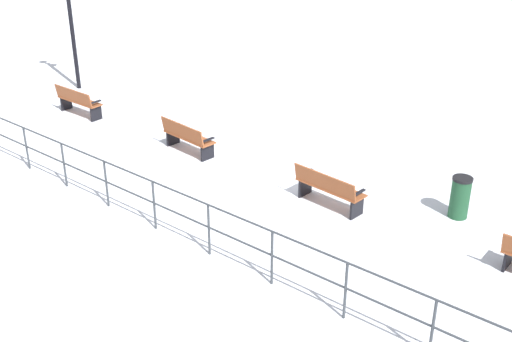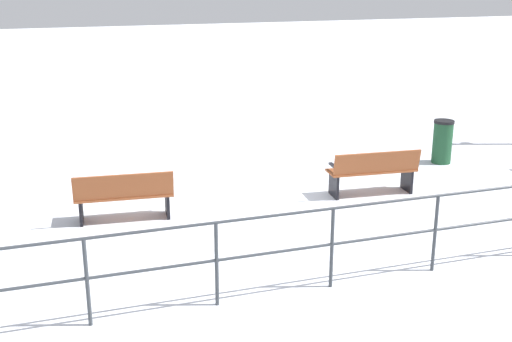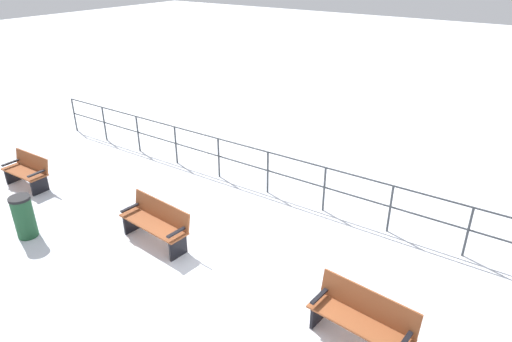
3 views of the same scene
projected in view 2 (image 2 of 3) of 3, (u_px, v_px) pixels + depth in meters
ground_plane at (253, 204)px, 11.78m from camera, size 80.00×80.00×0.00m
bench_second at (373, 171)px, 12.14m from camera, size 0.68×1.73×0.90m
bench_third at (124, 195)px, 10.88m from camera, size 0.69×1.69×0.89m
waterfront_railing at (332, 235)px, 8.51m from camera, size 0.05×19.00×1.15m
trash_bin at (442, 142)px, 14.19m from camera, size 0.44×0.44×0.96m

